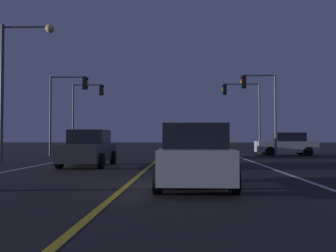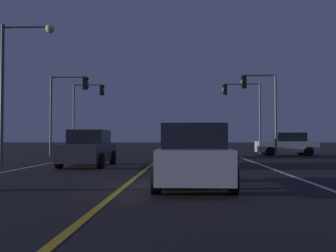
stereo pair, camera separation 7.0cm
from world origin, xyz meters
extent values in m
cube|color=silver|center=(5.40, 10.32, 0.00)|extent=(0.16, 32.63, 0.01)
cube|color=gold|center=(0.00, 10.32, 0.00)|extent=(0.16, 32.63, 0.01)
cylinder|color=black|center=(7.79, 27.88, 0.34)|extent=(0.68, 0.22, 0.68)
cylinder|color=black|center=(7.79, 29.68, 0.34)|extent=(0.68, 0.22, 0.68)
cylinder|color=black|center=(10.49, 27.88, 0.34)|extent=(0.68, 0.22, 0.68)
cylinder|color=black|center=(10.49, 29.68, 0.34)|extent=(0.68, 0.22, 0.68)
cube|color=#B7BABF|center=(9.14, 28.78, 0.66)|extent=(4.30, 1.80, 0.80)
cube|color=black|center=(9.39, 28.78, 1.38)|extent=(2.10, 1.60, 0.64)
cube|color=red|center=(11.24, 28.18, 0.76)|extent=(0.08, 0.24, 0.16)
cube|color=red|center=(11.24, 29.38, 0.76)|extent=(0.08, 0.24, 0.16)
cylinder|color=black|center=(-1.94, 16.51, 0.34)|extent=(0.22, 0.68, 0.68)
cylinder|color=black|center=(-3.74, 16.51, 0.34)|extent=(0.22, 0.68, 0.68)
cylinder|color=black|center=(-1.94, 19.21, 0.34)|extent=(0.22, 0.68, 0.68)
cylinder|color=black|center=(-3.74, 19.21, 0.34)|extent=(0.22, 0.68, 0.68)
cube|color=#38383D|center=(-2.84, 17.86, 0.66)|extent=(1.80, 4.30, 0.80)
cube|color=black|center=(-2.84, 18.11, 1.38)|extent=(1.60, 2.10, 0.64)
cube|color=red|center=(-2.24, 19.96, 0.76)|extent=(0.24, 0.08, 0.16)
cube|color=red|center=(-3.44, 19.96, 0.76)|extent=(0.24, 0.08, 0.16)
cylinder|color=black|center=(0.98, 12.23, 0.34)|extent=(0.22, 0.68, 0.68)
cylinder|color=black|center=(2.78, 12.23, 0.34)|extent=(0.22, 0.68, 0.68)
cylinder|color=black|center=(0.98, 9.53, 0.34)|extent=(0.22, 0.68, 0.68)
cylinder|color=black|center=(2.78, 9.53, 0.34)|extent=(0.22, 0.68, 0.68)
cube|color=silver|center=(1.88, 10.88, 0.66)|extent=(1.80, 4.30, 0.80)
cube|color=black|center=(1.88, 10.63, 1.38)|extent=(1.60, 2.10, 0.64)
cube|color=red|center=(1.28, 8.78, 0.76)|extent=(0.24, 0.08, 0.16)
cube|color=red|center=(2.48, 8.78, 0.76)|extent=(0.24, 0.08, 0.16)
cylinder|color=black|center=(0.84, 27.27, 0.34)|extent=(0.22, 0.68, 0.68)
cylinder|color=black|center=(2.64, 27.27, 0.34)|extent=(0.22, 0.68, 0.68)
cylinder|color=black|center=(0.84, 24.57, 0.34)|extent=(0.22, 0.68, 0.68)
cylinder|color=black|center=(2.64, 24.57, 0.34)|extent=(0.22, 0.68, 0.68)
cube|color=navy|center=(1.74, 25.92, 0.66)|extent=(1.80, 4.30, 0.80)
cube|color=black|center=(1.74, 25.67, 1.38)|extent=(1.60, 2.10, 0.64)
cube|color=red|center=(1.14, 23.82, 0.76)|extent=(0.24, 0.08, 0.16)
cube|color=red|center=(2.34, 23.82, 0.76)|extent=(0.24, 0.08, 0.16)
cylinder|color=#4C4C51|center=(8.01, 27.13, 2.88)|extent=(0.14, 0.14, 5.76)
cylinder|color=#4C4C51|center=(6.92, 27.13, 5.71)|extent=(2.18, 0.10, 0.10)
cube|color=black|center=(5.83, 27.13, 5.26)|extent=(0.28, 0.36, 0.90)
sphere|color=#3A0605|center=(5.67, 27.13, 5.56)|extent=(0.20, 0.20, 0.20)
sphere|color=orange|center=(5.67, 27.13, 5.26)|extent=(0.20, 0.20, 0.20)
sphere|color=#063816|center=(5.67, 27.13, 4.96)|extent=(0.20, 0.20, 0.20)
cylinder|color=#4C4C51|center=(-8.01, 27.13, 2.87)|extent=(0.14, 0.14, 5.74)
cylinder|color=#4C4C51|center=(-6.76, 27.13, 5.69)|extent=(2.49, 0.10, 0.10)
cube|color=black|center=(-5.51, 27.13, 5.24)|extent=(0.28, 0.36, 0.90)
sphere|color=#3A0605|center=(-5.35, 27.13, 5.54)|extent=(0.20, 0.20, 0.20)
sphere|color=orange|center=(-5.35, 27.13, 5.24)|extent=(0.20, 0.20, 0.20)
sphere|color=#063816|center=(-5.35, 27.13, 4.94)|extent=(0.20, 0.20, 0.20)
cylinder|color=#4C4C51|center=(8.01, 32.63, 2.97)|extent=(0.14, 0.14, 5.94)
cylinder|color=#4C4C51|center=(6.55, 32.63, 5.89)|extent=(2.92, 0.10, 0.10)
cube|color=black|center=(5.09, 32.63, 5.44)|extent=(0.28, 0.36, 0.90)
sphere|color=#3A0605|center=(4.93, 32.63, 5.74)|extent=(0.20, 0.20, 0.20)
sphere|color=orange|center=(4.93, 32.63, 5.44)|extent=(0.20, 0.20, 0.20)
sphere|color=#063816|center=(4.93, 32.63, 5.14)|extent=(0.20, 0.20, 0.20)
cylinder|color=#4C4C51|center=(-8.01, 32.63, 2.97)|extent=(0.14, 0.14, 5.94)
cylinder|color=#4C4C51|center=(-6.78, 32.63, 5.89)|extent=(2.45, 0.10, 0.10)
cube|color=black|center=(-5.55, 32.63, 5.44)|extent=(0.28, 0.36, 0.90)
sphere|color=#3A0605|center=(-5.39, 32.63, 5.74)|extent=(0.20, 0.20, 0.20)
sphere|color=orange|center=(-5.39, 32.63, 5.44)|extent=(0.20, 0.20, 0.20)
sphere|color=#063816|center=(-5.39, 32.63, 5.14)|extent=(0.20, 0.20, 0.20)
cylinder|color=#4C4C51|center=(-7.55, 19.02, 3.53)|extent=(0.18, 0.18, 7.06)
cylinder|color=#4C4C51|center=(-6.34, 19.02, 6.91)|extent=(2.42, 0.10, 0.10)
sphere|color=#F9D88C|center=(-5.13, 19.02, 6.81)|extent=(0.44, 0.44, 0.44)
camera|label=1|loc=(1.60, 0.66, 1.35)|focal=40.04mm
camera|label=2|loc=(1.67, 0.66, 1.35)|focal=40.04mm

